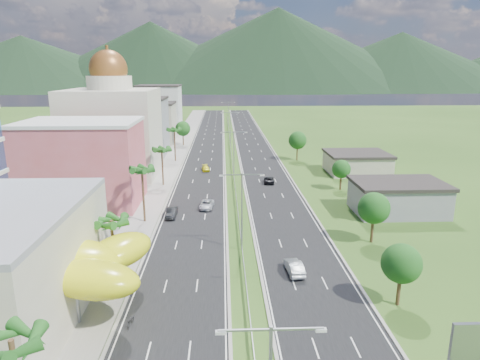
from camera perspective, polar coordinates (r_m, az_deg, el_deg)
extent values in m
plane|color=#2D5119|center=(51.43, 0.76, -13.79)|extent=(500.00, 500.00, 0.00)
cube|color=black|center=(137.47, -4.40, 4.28)|extent=(11.00, 260.00, 0.04)
cube|color=black|center=(137.74, 1.86, 4.34)|extent=(11.00, 260.00, 0.04)
cube|color=gray|center=(138.13, -8.35, 4.24)|extent=(7.00, 260.00, 0.12)
cube|color=gray|center=(119.61, -1.10, 3.07)|extent=(0.08, 216.00, 0.28)
cube|color=gray|center=(220.53, -1.70, 8.27)|extent=(0.10, 0.12, 0.70)
cube|color=gray|center=(24.38, 0.61, -19.40)|extent=(2.88, 0.12, 0.12)
cube|color=gray|center=(24.67, 7.70, -19.08)|extent=(2.88, 0.12, 0.12)
cube|color=silver|center=(24.41, -2.58, -19.64)|extent=(0.60, 0.25, 0.18)
cube|color=silver|center=(24.97, 10.75, -19.05)|extent=(0.60, 0.25, 0.18)
cylinder|color=gray|center=(58.40, 0.25, -4.35)|extent=(0.20, 0.20, 11.00)
cube|color=gray|center=(56.86, -1.20, 0.69)|extent=(2.88, 0.12, 0.12)
cube|color=gray|center=(56.99, 1.70, 0.72)|extent=(2.88, 0.12, 0.12)
cube|color=silver|center=(56.87, -2.49, 0.58)|extent=(0.60, 0.25, 0.18)
cube|color=silver|center=(57.11, 2.98, 0.63)|extent=(0.60, 0.25, 0.18)
cylinder|color=gray|center=(97.09, -0.82, 3.31)|extent=(0.20, 0.20, 11.00)
cube|color=gray|center=(96.17, -1.70, 6.40)|extent=(2.88, 0.12, 0.12)
cube|color=gray|center=(96.25, 0.03, 6.41)|extent=(2.88, 0.12, 0.12)
cube|color=silver|center=(96.18, -2.46, 6.33)|extent=(0.60, 0.25, 0.18)
cube|color=silver|center=(96.32, 0.79, 6.36)|extent=(0.60, 0.25, 0.18)
cylinder|color=gray|center=(141.49, -1.32, 6.86)|extent=(0.20, 0.20, 11.00)
cube|color=gray|center=(140.86, -1.93, 8.99)|extent=(2.88, 0.12, 0.12)
cube|color=gray|center=(140.91, -0.74, 9.00)|extent=(2.88, 0.12, 0.12)
cube|color=silver|center=(140.87, -2.45, 8.95)|extent=(0.60, 0.25, 0.18)
cube|color=silver|center=(140.96, -0.21, 8.96)|extent=(0.60, 0.25, 0.18)
cylinder|color=gray|center=(186.18, -1.58, 8.71)|extent=(0.20, 0.20, 11.00)
cube|color=gray|center=(185.70, -2.04, 10.33)|extent=(2.88, 0.12, 0.12)
cube|color=gray|center=(185.74, -1.14, 10.34)|extent=(2.88, 0.12, 0.12)
cube|color=silver|center=(185.70, -2.45, 10.30)|extent=(0.60, 0.25, 0.18)
cube|color=silver|center=(185.78, -0.74, 10.31)|extent=(0.60, 0.25, 0.18)
cylinder|color=gray|center=(53.20, -26.53, -12.02)|extent=(0.50, 0.50, 4.00)
cylinder|color=gray|center=(46.59, -20.90, -15.25)|extent=(0.50, 0.50, 4.00)
cylinder|color=gray|center=(45.64, -27.09, -16.62)|extent=(0.50, 0.50, 4.00)
cylinder|color=gray|center=(50.24, -16.89, -12.63)|extent=(0.50, 0.50, 4.00)
cube|color=#C45056|center=(83.03, -20.18, 1.89)|extent=(20.00, 15.00, 15.00)
cube|color=beige|center=(104.39, -16.55, 6.01)|extent=(20.00, 20.00, 20.00)
cylinder|color=beige|center=(103.43, -17.02, 12.32)|extent=(10.00, 10.00, 3.00)
sphere|color=brown|center=(103.39, -17.14, 13.97)|extent=(8.40, 8.40, 8.40)
cube|color=gray|center=(128.62, -13.40, 6.82)|extent=(16.00, 15.00, 16.00)
cube|color=#AEA58F|center=(150.29, -11.81, 7.40)|extent=(16.00, 15.00, 13.00)
cube|color=silver|center=(172.64, -10.63, 9.18)|extent=(16.00, 15.00, 18.00)
cube|color=gray|center=(79.62, 20.31, -2.36)|extent=(15.00, 10.00, 5.00)
cube|color=#AEA58F|center=(107.66, 15.30, 2.12)|extent=(14.00, 12.00, 4.40)
cylinder|color=#47301C|center=(53.13, -16.51, -8.98)|extent=(0.36, 0.36, 7.50)
cylinder|color=#47301C|center=(71.28, -12.76, -2.05)|extent=(0.36, 0.36, 9.00)
cylinder|color=#47301C|center=(93.38, -10.29, 1.68)|extent=(0.36, 0.36, 8.00)
cylinder|color=#47301C|center=(117.64, -8.68, 4.58)|extent=(0.36, 0.36, 8.80)
cylinder|color=#47301C|center=(142.50, -7.59, 5.55)|extent=(0.40, 0.40, 4.90)
sphere|color=#20591B|center=(142.05, -7.63, 6.81)|extent=(4.90, 4.90, 4.90)
cylinder|color=#47301C|center=(49.56, 20.44, -13.20)|extent=(0.40, 0.40, 4.20)
sphere|color=#20591B|center=(48.41, 20.72, -10.36)|extent=(4.20, 4.20, 4.20)
cylinder|color=#47301C|center=(64.99, 17.24, -6.05)|extent=(0.40, 0.40, 4.55)
sphere|color=#20591B|center=(64.06, 17.43, -3.60)|extent=(4.55, 4.55, 4.55)
cylinder|color=#47301C|center=(91.46, 13.27, -0.09)|extent=(0.40, 0.40, 3.85)
sphere|color=#20591B|center=(90.88, 13.36, 1.42)|extent=(3.85, 3.85, 3.85)
cylinder|color=#47301C|center=(119.05, 7.63, 3.78)|extent=(0.40, 0.40, 4.90)
sphere|color=#20591B|center=(118.51, 7.68, 5.28)|extent=(4.90, 4.90, 4.90)
imported|color=black|center=(73.81, -9.11, -4.30)|extent=(1.74, 4.66, 1.52)
imported|color=#B8BAC0|center=(77.64, -4.47, -3.27)|extent=(2.76, 5.13, 1.37)
imported|color=yellow|center=(106.24, -4.60, 1.58)|extent=(2.28, 4.48, 1.25)
imported|color=#ACAFB4|center=(54.09, 7.24, -11.41)|extent=(2.10, 4.99, 1.60)
imported|color=black|center=(94.78, 3.88, 0.02)|extent=(2.55, 4.85, 1.30)
imported|color=black|center=(45.31, -14.40, -17.66)|extent=(0.81, 1.83, 1.13)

